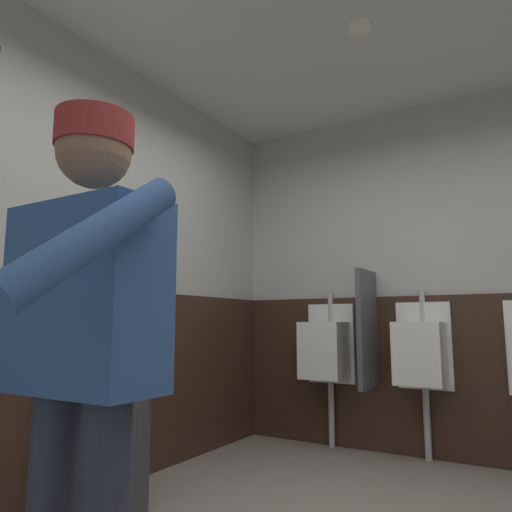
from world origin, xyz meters
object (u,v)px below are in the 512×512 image
(urinal_middle, at_px, (421,352))
(trash_bin, at_px, (117,449))
(person, at_px, (83,326))
(urinal_left, at_px, (326,350))

(urinal_middle, bearing_deg, trash_bin, -124.67)
(person, distance_m, trash_bin, 1.41)
(urinal_middle, relative_size, person, 0.75)
(trash_bin, bearing_deg, urinal_left, 75.04)
(urinal_middle, xyz_separation_m, person, (-0.39, -2.70, 0.20))
(trash_bin, bearing_deg, person, -48.55)
(urinal_left, bearing_deg, trash_bin, -104.96)
(urinal_middle, bearing_deg, person, -98.31)
(person, xyz_separation_m, trash_bin, (-0.83, 0.94, -0.66))
(urinal_left, bearing_deg, person, -82.52)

